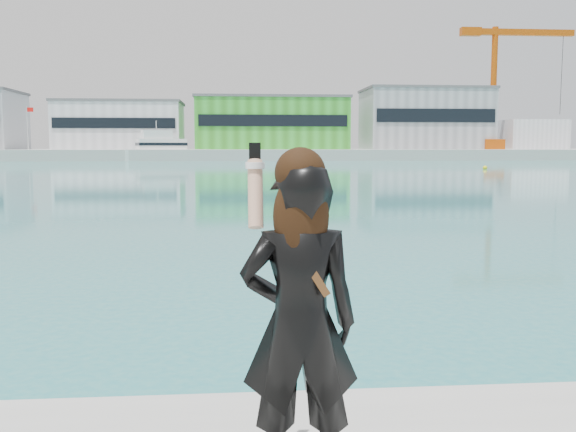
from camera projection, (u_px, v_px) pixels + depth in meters
name	position (u px, v px, depth m)	size (l,w,h in m)	color
far_quay	(232.00, 154.00, 132.33)	(320.00, 40.00, 2.00)	#9E9E99
warehouse_white	(121.00, 125.00, 127.85)	(24.48, 15.35, 9.50)	silver
warehouse_green	(271.00, 123.00, 130.33)	(30.60, 16.36, 10.50)	green
warehouse_grey_right	(425.00, 119.00, 132.92)	(25.50, 15.35, 12.50)	gray
ancillary_shed	(531.00, 135.00, 133.16)	(12.00, 10.00, 6.00)	silver
dock_crane	(499.00, 83.00, 127.37)	(23.00, 4.00, 24.00)	#CB4F0B
flagpole_left	(28.00, 125.00, 119.62)	(1.28, 0.16, 8.00)	silver
flagpole_right	(345.00, 126.00, 124.68)	(1.28, 0.16, 8.00)	silver
motor_yacht	(164.00, 150.00, 115.56)	(15.87, 9.09, 7.15)	white
buoy_near	(485.00, 169.00, 72.51)	(0.50, 0.50, 0.50)	yellow
woman	(299.00, 314.00, 3.29)	(0.61, 0.40, 1.77)	black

